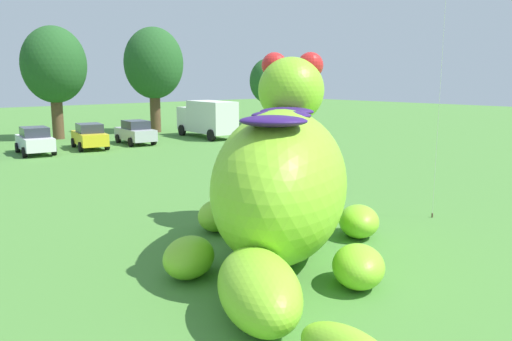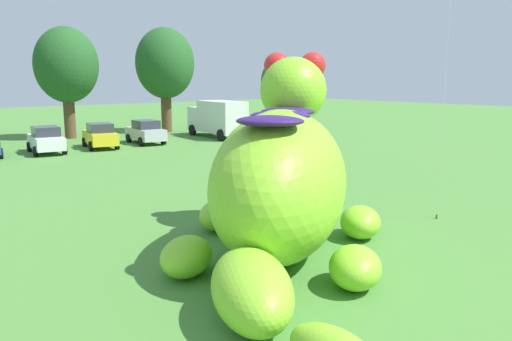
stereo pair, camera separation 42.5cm
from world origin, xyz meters
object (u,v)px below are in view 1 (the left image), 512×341
at_px(giant_inflatable_creature, 281,181).
at_px(car_yellow, 90,136).
at_px(car_white, 35,141).
at_px(box_truck, 207,118).
at_px(spectator_mid_field, 317,168).
at_px(car_silver, 135,132).

height_order(giant_inflatable_creature, car_yellow, giant_inflatable_creature).
relative_size(car_white, box_truck, 0.66).
height_order(giant_inflatable_creature, box_truck, giant_inflatable_creature).
bearing_deg(giant_inflatable_creature, car_yellow, 77.85).
distance_m(car_white, car_yellow, 3.66).
bearing_deg(giant_inflatable_creature, spectator_mid_field, 35.77).
distance_m(giant_inflatable_creature, car_white, 23.97).
bearing_deg(giant_inflatable_creature, car_white, 86.39).
relative_size(car_white, car_silver, 1.01).
bearing_deg(car_white, giant_inflatable_creature, -93.61).
distance_m(box_truck, spectator_mid_field, 20.34).
bearing_deg(spectator_mid_field, box_truck, 67.53).
relative_size(car_yellow, box_truck, 0.66).
bearing_deg(car_white, car_yellow, 1.61).
xyz_separation_m(car_silver, box_truck, (6.38, -0.15, 0.74)).
bearing_deg(car_silver, car_white, -177.25).
distance_m(giant_inflatable_creature, car_silver, 25.81).
relative_size(giant_inflatable_creature, car_yellow, 2.25).
xyz_separation_m(car_white, spectator_mid_field, (5.86, -18.59, -0.01)).
bearing_deg(spectator_mid_field, car_white, 107.51).
distance_m(car_silver, spectator_mid_field, 18.99).
height_order(car_white, spectator_mid_field, car_white).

